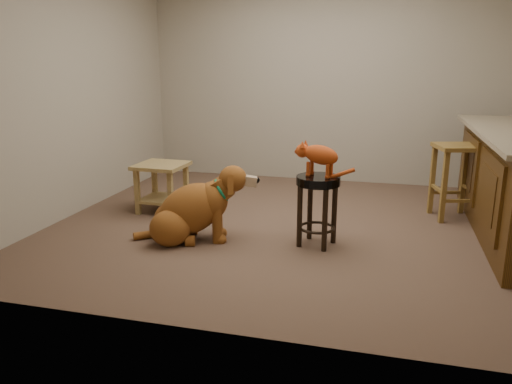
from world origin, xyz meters
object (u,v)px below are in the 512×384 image
(wood_stool, at_px, (454,180))
(side_table, at_px, (162,180))
(golden_retriever, at_px, (192,211))
(padded_stool, at_px, (318,197))
(tabby_kitten, at_px, (318,156))

(wood_stool, bearing_deg, side_table, -169.91)
(wood_stool, distance_m, golden_retriever, 2.60)
(golden_retriever, bearing_deg, padded_stool, -8.94)
(padded_stool, bearing_deg, golden_retriever, -171.89)
(wood_stool, xyz_separation_m, side_table, (-2.90, -0.52, -0.05))
(padded_stool, relative_size, tabby_kitten, 1.17)
(wood_stool, distance_m, tabby_kitten, 1.68)
(padded_stool, xyz_separation_m, tabby_kitten, (-0.01, 0.00, 0.35))
(side_table, bearing_deg, tabby_kitten, -18.95)
(wood_stool, height_order, tabby_kitten, tabby_kitten)
(padded_stool, bearing_deg, side_table, 161.05)
(side_table, xyz_separation_m, golden_retriever, (0.63, -0.74, -0.07))
(padded_stool, relative_size, side_table, 1.20)
(wood_stool, relative_size, side_table, 1.47)
(padded_stool, distance_m, wood_stool, 1.63)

